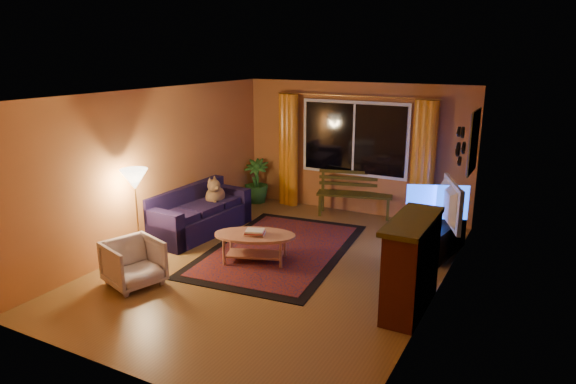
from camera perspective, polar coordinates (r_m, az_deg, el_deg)
The scene contains 22 objects.
floor at distance 7.64m, azimuth -1.07°, elevation -8.22°, with size 4.50×6.00×0.02m, color brown.
ceiling at distance 7.02m, azimuth -1.17°, elevation 10.98°, with size 4.50×6.00×0.02m, color white.
wall_back at distance 9.90m, azimuth 7.41°, elevation 4.80°, with size 4.50×0.02×2.50m, color #BB723A.
wall_left at distance 8.53m, azimuth -14.51°, elevation 2.72°, with size 0.02×6.00×2.50m, color #BB723A.
wall_right at distance 6.48m, azimuth 16.64°, elevation -1.42°, with size 0.02×6.00×2.50m, color #BB723A.
window at distance 9.81m, azimuth 7.32°, elevation 5.89°, with size 2.00×0.02×1.30m, color black.
curtain_rod at distance 9.67m, azimuth 7.39°, elevation 10.53°, with size 0.03×0.03×3.20m, color #BF8C3F.
curtain_left at distance 10.36m, azimuth 0.12°, elevation 4.66°, with size 0.36×0.36×2.24m, color orange.
curtain_right at distance 9.43m, azimuth 14.80°, elevation 3.07°, with size 0.36×0.36×2.24m, color orange.
bench at distance 9.87m, azimuth 7.37°, elevation -1.45°, with size 1.41×0.41×0.42m, color #34300C.
potted_plant at distance 10.63m, azimuth -3.55°, elevation 1.22°, with size 0.51×0.51×0.90m, color #235B1E.
sofa at distance 8.96m, azimuth -9.93°, elevation -2.09°, with size 0.83×1.94×0.79m, color black.
dog at distance 9.20m, azimuth -8.10°, elevation 0.12°, with size 0.35×0.48×0.53m, color olive, non-canonical shape.
armchair at distance 7.21m, azimuth -16.79°, elevation -7.34°, with size 0.67×0.63×0.69m, color #BEAFB0.
floor_lamp at distance 7.93m, azimuth -16.40°, elevation -2.52°, with size 0.23×0.23×1.39m, color #BF8C3F.
rug at distance 8.20m, azimuth -1.02°, elevation -6.38°, with size 2.03×3.21×0.02m, color #7F1D01.
coffee_table at distance 7.69m, azimuth -3.68°, elevation -6.22°, with size 1.21×1.21×0.44m, color #B37256.
tv_console at distance 8.32m, azimuth 16.62°, elevation -4.99°, with size 0.39×1.16×0.48m, color black.
television at distance 8.15m, azimuth 16.93°, elevation -1.17°, with size 1.17×0.15×0.67m, color black.
fireplace at distance 6.38m, azimuth 13.55°, elevation -8.13°, with size 0.40×1.20×1.10m, color maroon.
mirror_cluster at distance 7.61m, azimuth 18.62°, elevation 5.14°, with size 0.06×0.60×0.56m, color black, non-canonical shape.
painting at distance 8.76m, azimuth 19.91°, elevation 5.28°, with size 0.04×0.76×0.96m, color #CD6C30.
Camera 1 is at (3.41, -6.11, 3.05)m, focal length 32.00 mm.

